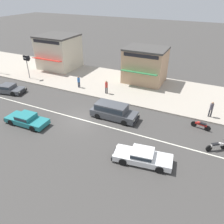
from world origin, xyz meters
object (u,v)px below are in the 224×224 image
minivan_dark_grey_0 (113,111)px  motorcycle_0 (217,146)px  pedestrian_by_shop (211,108)px  sedan_dark_grey_5 (8,88)px  sedan_teal_1 (27,119)px  sedan_white_3 (142,156)px  shopfront_far_kios (59,52)px  pedestrian_near_clock (106,86)px  motorcycle_1 (201,125)px  shopfront_mid_block (145,65)px  pedestrian_mid_kerb (79,81)px  arrow_signboard (29,60)px

minivan_dark_grey_0 → motorcycle_0: size_ratio=3.05×
minivan_dark_grey_0 → pedestrian_by_shop: pedestrian_by_shop is taller
sedan_dark_grey_5 → pedestrian_by_shop: bearing=10.7°
minivan_dark_grey_0 → sedan_teal_1: 8.53m
sedan_white_3 → motorcycle_0: (5.07, 4.03, -0.11)m
sedan_white_3 → minivan_dark_grey_0: bearing=134.7°
sedan_dark_grey_5 → shopfront_far_kios: bearing=89.7°
pedestrian_near_clock → shopfront_far_kios: 12.99m
motorcycle_1 → pedestrian_near_clock: (-11.49, 2.87, 0.72)m
sedan_teal_1 → sedan_white_3: same height
pedestrian_near_clock → shopfront_far_kios: size_ratio=0.28×
pedestrian_by_shop → shopfront_mid_block: 11.27m
motorcycle_0 → motorcycle_1: size_ratio=0.87×
motorcycle_1 → sedan_dark_grey_5: bearing=-175.0°
minivan_dark_grey_0 → motorcycle_0: minivan_dark_grey_0 is taller
pedestrian_near_clock → motorcycle_1: bearing=-14.0°
shopfront_far_kios → minivan_dark_grey_0: bearing=-35.6°
sedan_teal_1 → pedestrian_mid_kerb: 9.53m
arrow_signboard → pedestrian_mid_kerb: bearing=2.4°
pedestrian_near_clock → pedestrian_by_shop: bearing=-1.9°
motorcycle_1 → arrow_signboard: size_ratio=0.55×
sedan_white_3 → pedestrian_by_shop: pedestrian_by_shop is taller
sedan_white_3 → pedestrian_mid_kerb: 15.53m
pedestrian_by_shop → shopfront_far_kios: shopfront_far_kios is taller
sedan_teal_1 → sedan_white_3: (11.95, -0.18, -0.00)m
sedan_teal_1 → arrow_signboard: (-8.06, 9.18, 2.42)m
minivan_dark_grey_0 → sedan_dark_grey_5: size_ratio=1.07×
motorcycle_0 → motorcycle_1: same height
sedan_teal_1 → sedan_white_3: bearing=-0.9°
motorcycle_1 → pedestrian_mid_kerb: bearing=169.2°
sedan_white_3 → sedan_dark_grey_5: 20.11m
sedan_dark_grey_5 → arrow_signboard: (-0.46, 4.66, 2.42)m
shopfront_mid_block → pedestrian_by_shop: bearing=-34.7°
sedan_dark_grey_5 → motorcycle_1: (23.05, 2.02, -0.11)m
pedestrian_by_shop → shopfront_far_kios: size_ratio=0.28×
motorcycle_1 → arrow_signboard: (-23.51, 2.64, 2.54)m
motorcycle_0 → shopfront_mid_block: 15.52m
sedan_teal_1 → pedestrian_near_clock: pedestrian_near_clock is taller
sedan_white_3 → pedestrian_near_clock: bearing=129.8°
sedan_teal_1 → minivan_dark_grey_0: bearing=33.7°
sedan_white_3 → shopfront_far_kios: size_ratio=0.77×
motorcycle_0 → pedestrian_by_shop: 5.31m
minivan_dark_grey_0 → pedestrian_near_clock: bearing=123.8°
minivan_dark_grey_0 → pedestrian_by_shop: size_ratio=2.82×
pedestrian_near_clock → pedestrian_by_shop: size_ratio=0.99×
pedestrian_near_clock → pedestrian_mid_kerb: size_ratio=1.10×
motorcycle_1 → shopfront_far_kios: shopfront_far_kios is taller
pedestrian_by_shop → sedan_white_3: bearing=-114.0°
minivan_dark_grey_0 → shopfront_far_kios: (-14.65, 10.50, 1.88)m
sedan_white_3 → arrow_signboard: arrow_signboard is taller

